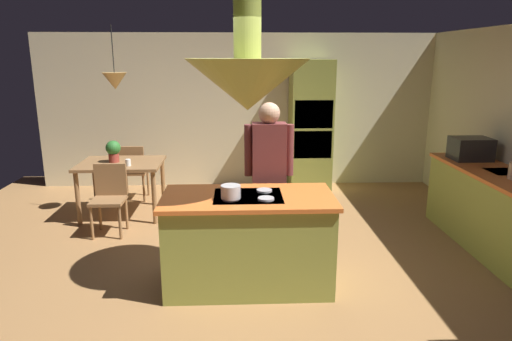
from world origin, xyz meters
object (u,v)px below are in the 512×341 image
chair_by_back_wall (133,169)px  cup_on_table (128,162)px  potted_plant_on_table (113,150)px  microwave_on_counter (471,149)px  person_at_island (269,170)px  chair_facing_island (110,194)px  dining_table (121,169)px  cooking_pot_on_cooktop (231,192)px  oven_tower (310,127)px  kitchen_island (248,240)px

chair_by_back_wall → cup_on_table: 0.94m
potted_plant_on_table → microwave_on_counter: (4.63, -0.70, 0.12)m
person_at_island → microwave_on_counter: person_at_island is taller
chair_facing_island → potted_plant_on_table: size_ratio=2.90×
dining_table → person_at_island: person_at_island is taller
chair_facing_island → cooking_pot_on_cooktop: size_ratio=4.83×
dining_table → chair_facing_island: size_ratio=1.28×
oven_tower → person_at_island: 2.70m
dining_table → cup_on_table: bearing=-55.5°
chair_by_back_wall → potted_plant_on_table: (-0.09, -0.64, 0.42)m
oven_tower → chair_facing_island: (-2.80, -1.80, -0.56)m
kitchen_island → microwave_on_counter: bearing=26.5°
chair_facing_island → microwave_on_counter: size_ratio=1.89×
microwave_on_counter → cooking_pot_on_cooktop: size_ratio=2.56×
person_at_island → cup_on_table: (-1.79, 1.20, -0.18)m
dining_table → microwave_on_counter: size_ratio=2.43×
person_at_island → chair_by_back_wall: 2.88m
oven_tower → chair_by_back_wall: bearing=-170.2°
cup_on_table → oven_tower: bearing=27.2°
microwave_on_counter → cup_on_table: bearing=174.0°
potted_plant_on_table → cup_on_table: size_ratio=3.33×
kitchen_island → oven_tower: oven_tower is taller
cup_on_table → chair_facing_island: bearing=-108.9°
dining_table → kitchen_island: bearing=-51.0°
person_at_island → potted_plant_on_table: bearing=145.0°
dining_table → person_at_island: (1.94, -1.41, 0.33)m
kitchen_island → oven_tower: size_ratio=0.76×
kitchen_island → oven_tower: (1.10, 3.24, 0.61)m
oven_tower → chair_facing_island: 3.38m
chair_facing_island → potted_plant_on_table: 0.80m
oven_tower → chair_by_back_wall: (-2.80, -0.48, -0.56)m
chair_facing_island → chair_by_back_wall: (0.00, 1.32, 0.00)m
kitchen_island → chair_by_back_wall: kitchen_island is taller
chair_facing_island → cup_on_table: bearing=71.1°
chair_by_back_wall → cup_on_table: (0.15, -0.88, 0.30)m
cup_on_table → microwave_on_counter: bearing=-6.0°
cup_on_table → microwave_on_counter: microwave_on_counter is taller
potted_plant_on_table → microwave_on_counter: size_ratio=0.65×
oven_tower → potted_plant_on_table: (-2.89, -1.13, -0.14)m
oven_tower → chair_facing_island: size_ratio=2.45×
kitchen_island → potted_plant_on_table: (-1.79, 2.11, 0.47)m
oven_tower → person_at_island: size_ratio=1.24×
oven_tower → chair_facing_island: oven_tower is taller
dining_table → cooking_pot_on_cooktop: size_ratio=6.20×
person_at_island → microwave_on_counter: 2.70m
kitchen_island → microwave_on_counter: size_ratio=3.52×
cup_on_table → microwave_on_counter: 4.42m
chair_by_back_wall → cup_on_table: chair_by_back_wall is taller
dining_table → chair_by_back_wall: chair_by_back_wall is taller
kitchen_island → chair_facing_island: kitchen_island is taller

